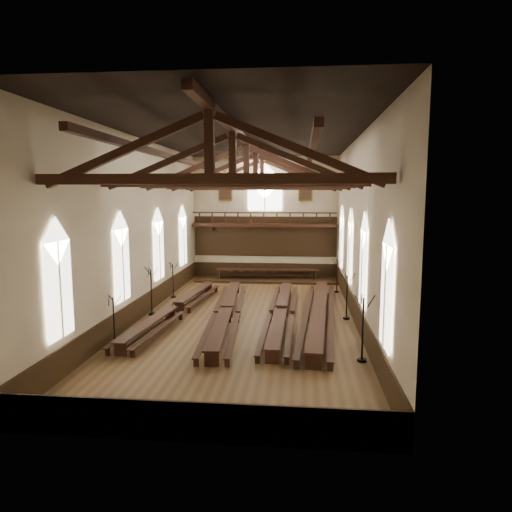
{
  "coord_description": "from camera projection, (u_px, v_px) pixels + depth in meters",
  "views": [
    {
      "loc": [
        2.93,
        -24.7,
        6.9
      ],
      "look_at": [
        0.37,
        1.5,
        3.34
      ],
      "focal_mm": 32.0,
      "sensor_mm": 36.0,
      "label": 1
    }
  ],
  "objects": [
    {
      "name": "ground",
      "position": [
        247.0,
        318.0,
        25.57
      ],
      "size": [
        26.0,
        26.0,
        0.0
      ],
      "primitive_type": "plane",
      "color": "brown",
      "rests_on": "ground"
    },
    {
      "name": "room_walls",
      "position": [
        246.0,
        203.0,
        24.71
      ],
      "size": [
        26.0,
        26.0,
        26.0
      ],
      "color": "beige",
      "rests_on": "ground"
    },
    {
      "name": "wainscot_band",
      "position": [
        247.0,
        308.0,
        25.49
      ],
      "size": [
        12.0,
        26.0,
        1.2
      ],
      "color": "black",
      "rests_on": "ground"
    },
    {
      "name": "side_windows",
      "position": [
        247.0,
        252.0,
        25.07
      ],
      "size": [
        11.85,
        19.8,
        4.5
      ],
      "color": "white",
      "rests_on": "room_walls"
    },
    {
      "name": "end_window",
      "position": [
        265.0,
        191.0,
        37.33
      ],
      "size": [
        2.8,
        0.12,
        3.8
      ],
      "color": "white",
      "rests_on": "room_walls"
    },
    {
      "name": "minstrels_gallery",
      "position": [
        265.0,
        231.0,
        37.53
      ],
      "size": [
        11.8,
        1.24,
        3.7
      ],
      "color": "#321A0F",
      "rests_on": "room_walls"
    },
    {
      "name": "portraits",
      "position": [
        265.0,
        192.0,
        37.34
      ],
      "size": [
        7.75,
        0.09,
        1.45
      ],
      "color": "brown",
      "rests_on": "room_walls"
    },
    {
      "name": "roof_trusses",
      "position": [
        246.0,
        170.0,
        24.47
      ],
      "size": [
        11.7,
        25.7,
        2.8
      ],
      "color": "#321A0F",
      "rests_on": "room_walls"
    },
    {
      "name": "refectory_row_a",
      "position": [
        176.0,
        307.0,
        26.0
      ],
      "size": [
        1.96,
        14.02,
        0.7
      ],
      "color": "#321A0F",
      "rests_on": "ground"
    },
    {
      "name": "refectory_row_b",
      "position": [
        226.0,
        310.0,
        25.19
      ],
      "size": [
        2.06,
        14.55,
        0.76
      ],
      "color": "#321A0F",
      "rests_on": "ground"
    },
    {
      "name": "refectory_row_c",
      "position": [
        281.0,
        310.0,
        25.26
      ],
      "size": [
        1.54,
        14.11,
        0.72
      ],
      "color": "#321A0F",
      "rests_on": "ground"
    },
    {
      "name": "refectory_row_d",
      "position": [
        319.0,
        311.0,
        24.95
      ],
      "size": [
        2.15,
        15.03,
        0.81
      ],
      "color": "#321A0F",
      "rests_on": "ground"
    },
    {
      "name": "dais",
      "position": [
        267.0,
        280.0,
        36.77
      ],
      "size": [
        11.4,
        2.8,
        0.19
      ],
      "primitive_type": "cube",
      "color": "black",
      "rests_on": "ground"
    },
    {
      "name": "high_table",
      "position": [
        267.0,
        270.0,
        36.67
      ],
      "size": [
        8.31,
        1.48,
        0.77
      ],
      "color": "#321A0F",
      "rests_on": "dais"
    },
    {
      "name": "high_chairs",
      "position": [
        268.0,
        271.0,
        37.48
      ],
      "size": [
        6.74,
        0.44,
        0.93
      ],
      "color": "#321A0F",
      "rests_on": "dais"
    },
    {
      "name": "candelabrum_left_near",
      "position": [
        114.0,
        330.0,
        20.98
      ],
      "size": [
        0.68,
        0.72,
        2.37
      ],
      "color": "black",
      "rests_on": "ground"
    },
    {
      "name": "candelabrum_left_mid",
      "position": [
        152.0,
        300.0,
        26.23
      ],
      "size": [
        0.85,
        0.79,
        2.81
      ],
      "color": "black",
      "rests_on": "ground"
    },
    {
      "name": "candelabrum_left_far",
      "position": [
        173.0,
        287.0,
        30.66
      ],
      "size": [
        0.71,
        0.73,
        2.43
      ],
      "color": "black",
      "rests_on": "ground"
    },
    {
      "name": "candelabrum_right_near",
      "position": [
        362.0,
        341.0,
        18.88
      ],
      "size": [
        0.87,
        0.81,
        2.86
      ],
      "color": "black",
      "rests_on": "ground"
    },
    {
      "name": "candelabrum_right_mid",
      "position": [
        347.0,
        305.0,
        25.34
      ],
      "size": [
        0.78,
        0.76,
        2.62
      ],
      "color": "black",
      "rests_on": "ground"
    },
    {
      "name": "candelabrum_right_far",
      "position": [
        337.0,
        282.0,
        32.33
      ],
      "size": [
        0.73,
        0.69,
        2.42
      ],
      "color": "black",
      "rests_on": "ground"
    }
  ]
}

